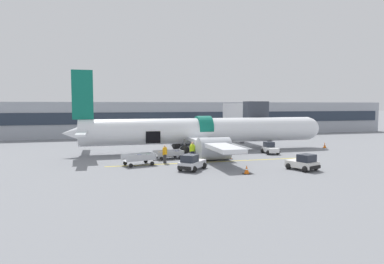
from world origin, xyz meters
name	(u,v)px	position (x,y,z in m)	size (l,w,h in m)	color
ground_plane	(192,159)	(0.00, 0.00, 0.00)	(500.00, 500.00, 0.00)	slate
apron_marking_line	(217,162)	(2.06, -2.24, 0.00)	(22.56, 0.33, 0.01)	yellow
terminal_strip	(149,118)	(0.00, 32.64, 3.15)	(99.31, 12.51, 6.31)	#9EA3AD
jet_bridge_stub	(245,112)	(11.17, 11.51, 4.79)	(3.15, 10.50, 6.30)	#4C4C51
airplane	(200,132)	(2.49, 5.67, 2.48)	(33.11, 26.86, 9.77)	white
baggage_tug_lead	(303,163)	(8.02, -8.48, 0.63)	(2.64, 3.09, 1.45)	silver
baggage_tug_mid	(192,163)	(-1.68, -5.85, 0.62)	(3.08, 3.23, 1.44)	silver
baggage_tug_rear	(270,149)	(10.06, 1.56, 0.58)	(1.84, 2.52, 1.39)	white
baggage_cart_loading	(169,155)	(-2.36, 0.98, 0.44)	(4.05, 2.41, 0.89)	#999BA0
baggage_cart_queued	(140,159)	(-5.88, -2.19, 0.57)	(4.07, 2.49, 1.13)	#B7BABF
ground_crew_loader_a	(192,149)	(0.49, 1.82, 0.88)	(0.58, 0.49, 1.67)	black
ground_crew_loader_b	(200,147)	(1.70, 2.97, 0.95)	(0.62, 0.41, 1.80)	#1E2338
ground_crew_driver	(165,154)	(-3.33, -1.70, 0.97)	(0.59, 0.59, 1.85)	#2D2D33
ground_crew_supervisor	(192,150)	(-0.03, -0.08, 0.96)	(0.64, 0.47, 1.83)	#1E2338
suitcase_on_tarmac_upright	(193,158)	(-0.32, -1.52, 0.38)	(0.48, 0.24, 0.86)	black
safety_cone_nose	(325,145)	(19.78, 4.42, 0.37)	(0.56, 0.56, 0.78)	black
safety_cone_engine_left	(247,170)	(2.38, -8.77, 0.34)	(0.64, 0.64, 0.73)	black
safety_cone_wingtip	(230,156)	(3.95, -0.94, 0.29)	(0.58, 0.58, 0.62)	black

